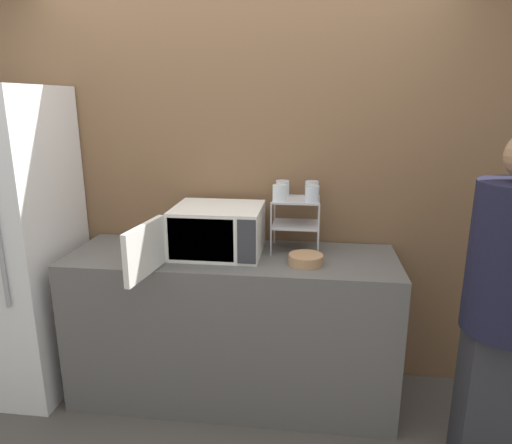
{
  "coord_description": "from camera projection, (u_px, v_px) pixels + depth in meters",
  "views": [
    {
      "loc": [
        0.46,
        -2.2,
        1.83
      ],
      "look_at": [
        0.14,
        0.35,
        1.13
      ],
      "focal_mm": 32.0,
      "sensor_mm": 36.0,
      "label": 1
    }
  ],
  "objects": [
    {
      "name": "glass_back_left",
      "position": [
        283.0,
        188.0,
        2.79
      ],
      "size": [
        0.08,
        0.08,
        0.09
      ],
      "color": "silver",
      "rests_on": "dish_rack"
    },
    {
      "name": "dish_rack",
      "position": [
        296.0,
        213.0,
        2.74
      ],
      "size": [
        0.29,
        0.26,
        0.32
      ],
      "color": "#B2B2B7",
      "rests_on": "counter"
    },
    {
      "name": "person",
      "position": [
        511.0,
        295.0,
        2.13
      ],
      "size": [
        0.42,
        0.42,
        1.71
      ],
      "color": "#2D2D33",
      "rests_on": "ground_plane"
    },
    {
      "name": "refrigerator",
      "position": [
        12.0,
        245.0,
        2.84
      ],
      "size": [
        0.66,
        0.73,
        1.91
      ],
      "color": "white",
      "rests_on": "ground_plane"
    },
    {
      "name": "bowl",
      "position": [
        306.0,
        260.0,
        2.55
      ],
      "size": [
        0.19,
        0.19,
        0.06
      ],
      "color": "#AD7F56",
      "rests_on": "counter"
    },
    {
      "name": "glass_back_right",
      "position": [
        312.0,
        189.0,
        2.77
      ],
      "size": [
        0.08,
        0.08,
        0.09
      ],
      "color": "silver",
      "rests_on": "dish_rack"
    },
    {
      "name": "ground_plane",
      "position": [
        224.0,
        425.0,
        2.64
      ],
      "size": [
        12.0,
        12.0,
        0.0
      ],
      "primitive_type": "plane",
      "color": "#4C4742"
    },
    {
      "name": "glass_front_right",
      "position": [
        312.0,
        194.0,
        2.62
      ],
      "size": [
        0.08,
        0.08,
        0.09
      ],
      "color": "silver",
      "rests_on": "dish_rack"
    },
    {
      "name": "glass_front_left",
      "position": [
        280.0,
        193.0,
        2.65
      ],
      "size": [
        0.08,
        0.08,
        0.09
      ],
      "color": "silver",
      "rests_on": "dish_rack"
    },
    {
      "name": "wall_back",
      "position": [
        241.0,
        184.0,
        2.96
      ],
      "size": [
        8.0,
        0.06,
        2.6
      ],
      "color": "brown",
      "rests_on": "ground_plane"
    },
    {
      "name": "counter",
      "position": [
        233.0,
        326.0,
        2.83
      ],
      "size": [
        1.95,
        0.64,
        0.94
      ],
      "color": "#595654",
      "rests_on": "ground_plane"
    },
    {
      "name": "microwave",
      "position": [
        215.0,
        231.0,
        2.7
      ],
      "size": [
        0.6,
        0.84,
        0.28
      ],
      "color": "silver",
      "rests_on": "counter"
    }
  ]
}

